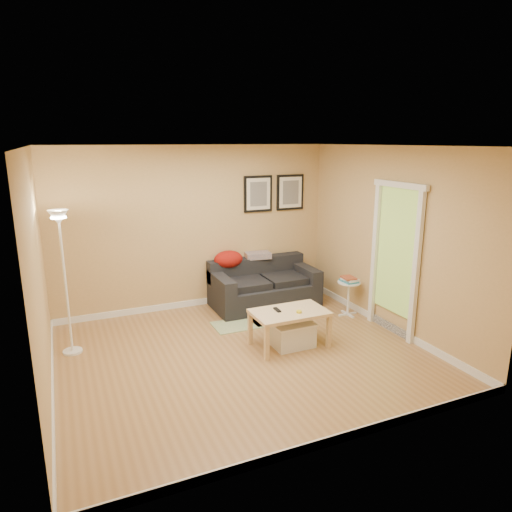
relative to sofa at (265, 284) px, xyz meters
name	(u,v)px	position (x,y,z in m)	size (l,w,h in m)	color
floor	(243,354)	(-1.00, -1.53, -0.38)	(4.50, 4.50, 0.00)	#A27645
ceiling	(242,146)	(-1.00, -1.53, 2.23)	(4.50, 4.50, 0.00)	white
wall_back	(196,228)	(-1.00, 0.47, 0.92)	(4.50, 4.50, 0.00)	tan
wall_front	(334,311)	(-1.00, -3.53, 0.92)	(4.50, 4.50, 0.00)	tan
wall_left	(38,278)	(-3.25, -1.53, 0.92)	(4.00, 4.00, 0.00)	tan
wall_right	(391,240)	(1.25, -1.53, 0.92)	(4.00, 4.00, 0.00)	tan
baseboard_back	(198,302)	(-1.00, 0.46, -0.33)	(4.50, 0.02, 0.10)	white
baseboard_front	(327,442)	(-1.00, -3.52, -0.33)	(4.50, 0.02, 0.10)	white
baseboard_left	(53,388)	(-3.24, -1.53, -0.33)	(0.02, 4.00, 0.10)	white
baseboard_right	(385,324)	(1.24, -1.53, -0.33)	(0.02, 4.00, 0.10)	white
sofa	(265,284)	(0.00, 0.00, 0.00)	(1.70, 0.90, 0.75)	black
red_throw	(228,259)	(-0.51, 0.32, 0.40)	(0.48, 0.36, 0.28)	maroon
plaid_throw	(258,255)	(0.03, 0.34, 0.41)	(0.42, 0.26, 0.10)	tan
framed_print_left	(258,194)	(0.08, 0.45, 1.43)	(0.50, 0.04, 0.60)	black
framed_print_right	(290,192)	(0.68, 0.45, 1.43)	(0.50, 0.04, 0.60)	black
area_rug	(283,312)	(0.14, -0.40, -0.37)	(1.25, 0.85, 0.01)	beige
green_runner	(237,325)	(-0.72, -0.60, -0.37)	(0.70, 0.50, 0.01)	#668C4C
coffee_table	(289,328)	(-0.34, -1.53, -0.13)	(0.98, 0.60, 0.49)	#E3C08A
remote_control	(277,310)	(-0.48, -1.44, 0.12)	(0.05, 0.16, 0.02)	black
tape_roll	(299,312)	(-0.26, -1.63, 0.13)	(0.07, 0.07, 0.03)	yellow
storage_bin	(292,334)	(-0.31, -1.55, -0.21)	(0.55, 0.40, 0.34)	white
side_table	(348,298)	(1.02, -0.91, -0.10)	(0.36, 0.36, 0.54)	white
book_stack	(349,279)	(1.01, -0.91, 0.21)	(0.20, 0.26, 0.08)	teal
floor_lamp	(66,287)	(-3.00, -0.58, 0.51)	(0.24, 0.24, 1.86)	white
doorway	(394,262)	(1.20, -1.68, 0.65)	(0.12, 1.01, 2.13)	white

